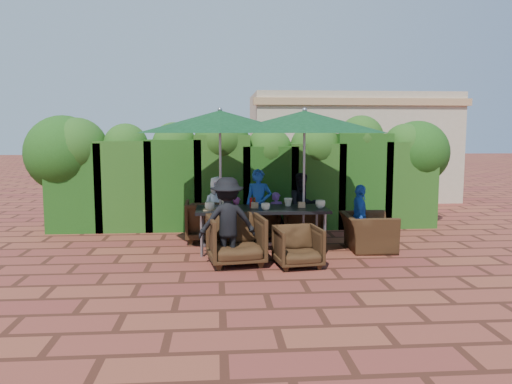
{
  "coord_description": "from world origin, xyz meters",
  "views": [
    {
      "loc": [
        -0.6,
        -8.32,
        2.03
      ],
      "look_at": [
        0.08,
        0.4,
        0.99
      ],
      "focal_mm": 35.0,
      "sensor_mm": 36.0,
      "label": 1
    }
  ],
  "objects": [
    {
      "name": "chair_far_mid",
      "position": [
        0.12,
        1.11,
        0.38
      ],
      "size": [
        0.91,
        0.88,
        0.75
      ],
      "primitive_type": "imported",
      "rotation": [
        0.0,
        0.0,
        3.46
      ],
      "color": "black",
      "rests_on": "ground"
    },
    {
      "name": "serving_tray",
      "position": [
        -0.67,
        -0.03,
        0.76
      ],
      "size": [
        0.35,
        0.25,
        0.02
      ],
      "primitive_type": "cube",
      "color": "#9F7B4D",
      "rests_on": "dining_table"
    },
    {
      "name": "pedestrian_b",
      "position": [
        2.3,
        4.48,
        0.89
      ],
      "size": [
        0.95,
        0.69,
        1.78
      ],
      "primitive_type": "imported",
      "rotation": [
        0.0,
        0.0,
        3.36
      ],
      "color": "#CC4895",
      "rests_on": "ground"
    },
    {
      "name": "child_right",
      "position": [
        0.53,
        1.06,
        0.45
      ],
      "size": [
        0.38,
        0.34,
        0.91
      ],
      "primitive_type": "imported",
      "rotation": [
        0.0,
        0.0,
        0.27
      ],
      "color": "#9854B6",
      "rests_on": "ground"
    },
    {
      "name": "chair_end_right",
      "position": [
        2.01,
        0.06,
        0.42
      ],
      "size": [
        0.67,
        0.99,
        0.84
      ],
      "primitive_type": "imported",
      "rotation": [
        0.0,
        0.0,
        1.53
      ],
      "color": "black",
      "rests_on": "ground"
    },
    {
      "name": "cup_d",
      "position": [
        0.64,
        0.3,
        0.82
      ],
      "size": [
        0.15,
        0.15,
        0.14
      ],
      "primitive_type": "imported",
      "color": "beige",
      "rests_on": "dining_table"
    },
    {
      "name": "adult_far_mid",
      "position": [
        0.17,
        0.97,
        0.68
      ],
      "size": [
        0.53,
        0.45,
        1.36
      ],
      "primitive_type": "imported",
      "rotation": [
        0.0,
        0.0,
        -0.11
      ],
      "color": "blue",
      "rests_on": "ground"
    },
    {
      "name": "cup_e",
      "position": [
        1.15,
        0.02,
        0.82
      ],
      "size": [
        0.17,
        0.17,
        0.14
      ],
      "primitive_type": "imported",
      "color": "beige",
      "rests_on": "dining_table"
    },
    {
      "name": "adult_far_right",
      "position": [
        1.03,
        1.06,
        0.64
      ],
      "size": [
        0.68,
        0.51,
        1.27
      ],
      "primitive_type": "imported",
      "rotation": [
        0.0,
        0.0,
        0.24
      ],
      "color": "black",
      "rests_on": "ground"
    },
    {
      "name": "umbrella_left",
      "position": [
        -0.55,
        0.16,
        2.21
      ],
      "size": [
        2.77,
        2.77,
        2.46
      ],
      "color": "gray",
      "rests_on": "ground"
    },
    {
      "name": "pedestrian_a",
      "position": [
        1.65,
        4.3,
        0.9
      ],
      "size": [
        1.75,
        0.84,
        1.8
      ],
      "primitive_type": "imported",
      "rotation": [
        0.0,
        0.0,
        3.0
      ],
      "color": "green",
      "rests_on": "ground"
    },
    {
      "name": "hedge_wall",
      "position": [
        -0.23,
        2.32,
        1.32
      ],
      "size": [
        9.1,
        1.6,
        2.47
      ],
      "color": "#183A0F",
      "rests_on": "ground"
    },
    {
      "name": "pedestrian_c",
      "position": [
        3.62,
        4.31,
        0.85
      ],
      "size": [
        1.19,
        0.95,
        1.69
      ],
      "primitive_type": "imported",
      "rotation": [
        0.0,
        0.0,
        2.65
      ],
      "color": "gray",
      "rests_on": "ground"
    },
    {
      "name": "cup_c",
      "position": [
        0.2,
        -0.13,
        0.81
      ],
      "size": [
        0.15,
        0.15,
        0.12
      ],
      "primitive_type": "imported",
      "color": "beige",
      "rests_on": "dining_table"
    },
    {
      "name": "cup_a",
      "position": [
        -0.73,
        -0.07,
        0.82
      ],
      "size": [
        0.17,
        0.17,
        0.14
      ],
      "primitive_type": "imported",
      "color": "beige",
      "rests_on": "dining_table"
    },
    {
      "name": "chair_near_right",
      "position": [
        0.61,
        -0.96,
        0.34
      ],
      "size": [
        0.74,
        0.71,
        0.68
      ],
      "primitive_type": "imported",
      "rotation": [
        0.0,
        0.0,
        0.13
      ],
      "color": "black",
      "rests_on": "ground"
    },
    {
      "name": "ground",
      "position": [
        0.0,
        0.0,
        0.0
      ],
      "size": [
        80.0,
        80.0,
        0.0
      ],
      "primitive_type": "plane",
      "color": "brown",
      "rests_on": "ground"
    },
    {
      "name": "sauce_bottle",
      "position": [
        0.03,
        0.21,
        0.83
      ],
      "size": [
        0.04,
        0.04,
        0.17
      ],
      "primitive_type": "cylinder",
      "color": "#4C230C",
      "rests_on": "dining_table"
    },
    {
      "name": "umbrella_right",
      "position": [
        0.89,
        0.16,
        2.21
      ],
      "size": [
        2.96,
        2.96,
        2.46
      ],
      "color": "gray",
      "rests_on": "ground"
    },
    {
      "name": "adult_near_left",
      "position": [
        -0.45,
        -0.78,
        0.68
      ],
      "size": [
        0.92,
        0.53,
        1.36
      ],
      "primitive_type": "imported",
      "rotation": [
        0.0,
        0.0,
        3.3
      ],
      "color": "black",
      "rests_on": "ground"
    },
    {
      "name": "number_block_left",
      "position": [
        0.03,
        0.09,
        0.8
      ],
      "size": [
        0.12,
        0.06,
        0.1
      ],
      "primitive_type": "cube",
      "color": "tan",
      "rests_on": "dining_table"
    },
    {
      "name": "adult_far_left",
      "position": [
        -0.59,
        1.07,
        0.61
      ],
      "size": [
        0.68,
        0.52,
        1.22
      ],
      "primitive_type": "imported",
      "rotation": [
        0.0,
        0.0,
        0.31
      ],
      "color": "white",
      "rests_on": "ground"
    },
    {
      "name": "child_left",
      "position": [
        -0.23,
        1.06,
        0.41
      ],
      "size": [
        0.36,
        0.32,
        0.83
      ],
      "primitive_type": "imported",
      "rotation": [
        0.0,
        0.0,
        0.3
      ],
      "color": "#CC4895",
      "rests_on": "ground"
    },
    {
      "name": "chair_far_right",
      "position": [
        1.03,
        0.97,
        0.39
      ],
      "size": [
        0.83,
        0.78,
        0.78
      ],
      "primitive_type": "imported",
      "rotation": [
        0.0,
        0.0,
        3.04
      ],
      "color": "black",
      "rests_on": "ground"
    },
    {
      "name": "cup_b",
      "position": [
        -0.47,
        0.16,
        0.82
      ],
      "size": [
        0.15,
        0.15,
        0.14
      ],
      "primitive_type": "imported",
      "color": "beige",
      "rests_on": "dining_table"
    },
    {
      "name": "dining_table",
      "position": [
        0.16,
        0.11,
        0.67
      ],
      "size": [
        2.25,
        0.9,
        0.75
      ],
      "color": "black",
      "rests_on": "ground"
    },
    {
      "name": "chair_near_left",
      "position": [
        -0.32,
        -0.75,
        0.43
      ],
      "size": [
        0.94,
        0.89,
        0.85
      ],
      "primitive_type": "imported",
      "rotation": [
        0.0,
        0.0,
        0.15
      ],
      "color": "black",
      "rests_on": "ground"
    },
    {
      "name": "adult_end_right",
      "position": [
        1.89,
        0.16,
        0.57
      ],
      "size": [
        0.46,
        0.72,
        1.13
      ],
      "primitive_type": "imported",
      "rotation": [
        0.0,
        0.0,
        1.37
      ],
      "color": "blue",
      "rests_on": "ground"
    },
    {
      "name": "number_block_right",
      "position": [
        0.84,
        0.09,
        0.8
      ],
      "size": [
        0.12,
        0.06,
        0.1
      ],
      "primitive_type": "cube",
      "color": "tan",
      "rests_on": "dining_table"
    },
    {
      "name": "ketchup_bottle",
      "position": [
        -0.02,
        0.18,
        0.83
      ],
      "size": [
        0.04,
        0.04,
        0.17
      ],
      "primitive_type": "cylinder",
      "color": "#B20C0A",
      "rests_on": "dining_table"
    },
    {
      "name": "chair_far_left",
      "position": [
        -0.79,
        1.01,
        0.42
      ],
      "size": [
        0.84,
        0.79,
        0.85
      ],
      "primitive_type": "imported",
      "rotation": [
        0.0,
        0.0,
        3.16
      ],
      "color": "black",
      "rests_on": "ground"
    },
    {
      "name": "building",
      "position": [
        3.5,
        6.99,
        1.61
      ],
      "size": [
        6.2,
        3.08,
        3.2
      ],
      "color": "#C4B092",
      "rests_on": "ground"
    }
  ]
}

